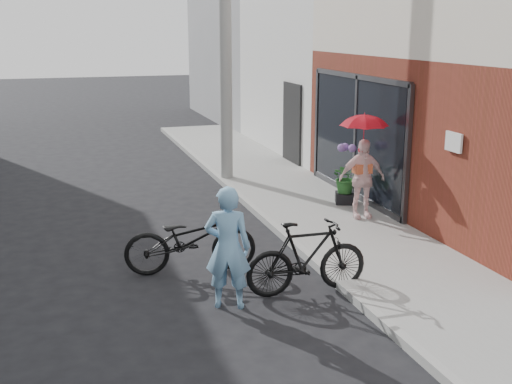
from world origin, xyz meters
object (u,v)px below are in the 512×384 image
bike_right (307,257)px  planter (345,198)px  officer (228,248)px  utility_pole (225,28)px  bike_left (190,239)px  kimono_woman (362,179)px

bike_right → planter: size_ratio=4.35×
officer → bike_right: 1.18m
utility_pole → bike_left: bearing=-110.6°
utility_pole → bike_right: 7.25m
utility_pole → officer: (-1.80, -6.67, -2.69)m
bike_right → kimono_woman: size_ratio=1.17×
bike_left → planter: bearing=-49.6°
bike_right → planter: bike_right is taller
officer → kimono_woman: officer is taller
bike_right → kimono_woman: 3.45m
planter → bike_right: bearing=-122.4°
officer → bike_right: (1.14, 0.10, -0.30)m
officer → bike_left: officer is taller
kimono_woman → planter: kimono_woman is taller
bike_left → bike_right: bike_right is taller
utility_pole → bike_right: utility_pole is taller
utility_pole → kimono_woman: utility_pole is taller
officer → bike_right: officer is taller
officer → kimono_woman: 4.31m
bike_right → kimono_woman: (2.16, 2.67, 0.34)m
bike_left → planter: bike_left is taller
bike_right → kimono_woman: kimono_woman is taller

